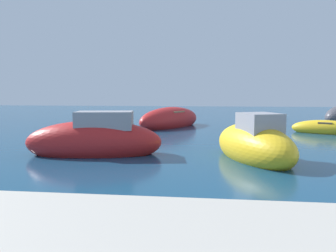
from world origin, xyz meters
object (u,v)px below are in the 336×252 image
object	(u,v)px
moored_boat_0	(170,120)
moored_boat_2	(95,140)
moored_boat_3	(325,129)
moored_boat_5	(254,145)

from	to	relation	value
moored_boat_0	moored_boat_2	world-z (taller)	moored_boat_2
moored_boat_3	moored_boat_5	distance (m)	7.85
moored_boat_5	moored_boat_2	bearing A→B (deg)	66.94
moored_boat_5	moored_boat_0	bearing A→B (deg)	0.55
moored_boat_0	moored_boat_3	size ratio (longest dim) A/B	1.65
moored_boat_0	moored_boat_5	size ratio (longest dim) A/B	1.30
moored_boat_0	moored_boat_5	bearing A→B (deg)	-129.75
moored_boat_0	moored_boat_3	world-z (taller)	moored_boat_0
moored_boat_2	moored_boat_5	size ratio (longest dim) A/B	1.10
moored_boat_2	moored_boat_5	bearing A→B (deg)	169.15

